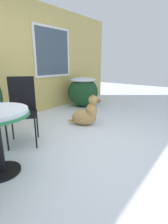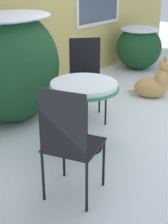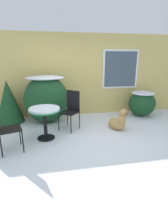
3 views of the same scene
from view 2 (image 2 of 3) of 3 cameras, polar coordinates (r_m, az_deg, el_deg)
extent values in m
plane|color=silver|center=(4.44, 12.00, -2.58)|extent=(16.00, 16.00, 0.00)
cube|color=tan|center=(5.40, -8.54, 16.86)|extent=(8.00, 0.06, 2.63)
ellipsoid|color=#194223|center=(4.43, -11.54, 7.08)|extent=(1.29, 0.97, 1.40)
ellipsoid|color=silver|center=(4.30, -12.24, 15.27)|extent=(1.10, 0.82, 0.12)
ellipsoid|color=#194223|center=(6.86, 9.10, 10.51)|extent=(0.88, 0.87, 0.83)
ellipsoid|color=silver|center=(6.79, 9.29, 13.44)|extent=(0.75, 0.74, 0.12)
cylinder|color=black|center=(3.89, 0.00, -5.72)|extent=(0.42, 0.42, 0.03)
cylinder|color=black|center=(3.73, 0.00, -1.06)|extent=(0.09, 0.09, 0.67)
cylinder|color=#237A47|center=(3.60, 0.00, 4.02)|extent=(0.74, 0.74, 0.03)
cylinder|color=silver|center=(3.59, 0.00, 4.59)|extent=(0.71, 0.71, 0.05)
cube|color=black|center=(4.40, 0.57, 4.53)|extent=(0.62, 0.62, 0.02)
cube|color=black|center=(4.52, 0.14, 8.80)|extent=(0.31, 0.28, 0.55)
cylinder|color=black|center=(4.27, -1.67, 0.40)|extent=(0.02, 0.02, 0.48)
cylinder|color=black|center=(4.34, 3.62, 0.72)|extent=(0.02, 0.02, 0.48)
cylinder|color=black|center=(4.65, -2.31, 2.31)|extent=(0.02, 0.02, 0.48)
cylinder|color=black|center=(4.70, 2.58, 2.58)|extent=(0.02, 0.02, 0.48)
cube|color=black|center=(2.94, -1.68, -5.50)|extent=(0.55, 0.55, 0.02)
cube|color=black|center=(2.64, -3.65, -2.12)|extent=(0.13, 0.39, 0.55)
cylinder|color=black|center=(3.16, 3.28, -8.48)|extent=(0.02, 0.02, 0.48)
cylinder|color=black|center=(3.29, -3.38, -7.04)|extent=(0.02, 0.02, 0.48)
cylinder|color=black|center=(2.85, 0.45, -12.44)|extent=(0.02, 0.02, 0.48)
cylinder|color=black|center=(2.99, -6.82, -10.60)|extent=(0.02, 0.02, 0.48)
ellipsoid|color=tan|center=(5.40, 11.05, 4.05)|extent=(0.54, 0.61, 0.32)
ellipsoid|color=tan|center=(5.36, 12.79, 5.30)|extent=(0.33, 0.32, 0.35)
sphere|color=tan|center=(5.30, 13.38, 7.65)|extent=(0.19, 0.19, 0.19)
ellipsoid|color=brown|center=(5.23, 13.31, 8.27)|extent=(0.05, 0.04, 0.09)
ellipsoid|color=brown|center=(5.33, 13.28, 8.55)|extent=(0.05, 0.04, 0.09)
ellipsoid|color=tan|center=(5.43, 8.47, 3.36)|extent=(0.17, 0.24, 0.06)
camera|label=1|loc=(1.92, 27.83, 0.96)|focal=28.00mm
camera|label=3|loc=(3.33, 73.68, 6.25)|focal=28.00mm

